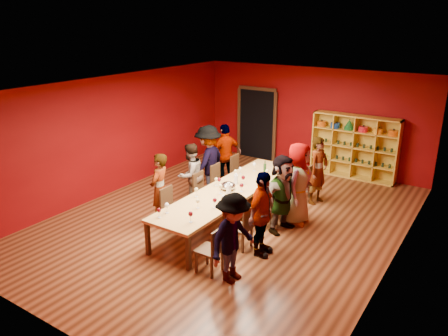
{
  "coord_description": "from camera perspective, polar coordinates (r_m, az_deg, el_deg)",
  "views": [
    {
      "loc": [
        4.81,
        -7.58,
        4.33
      ],
      "look_at": [
        -0.26,
        0.13,
        1.15
      ],
      "focal_mm": 35.0,
      "sensor_mm": 36.0,
      "label": 1
    }
  ],
  "objects": [
    {
      "name": "wine_glass_2",
      "position": [
        8.34,
        -8.5,
        -5.53
      ],
      "size": [
        0.08,
        0.08,
        0.2
      ],
      "color": "white",
      "rests_on": "tasting_table"
    },
    {
      "name": "person_left_1",
      "position": [
        9.59,
        -8.4,
        -2.75
      ],
      "size": [
        0.56,
        0.68,
        1.61
      ],
      "primitive_type": "imported",
      "rotation": [
        0.0,
        0.0,
        -1.32
      ],
      "color": "pink",
      "rests_on": "ground"
    },
    {
      "name": "carafe_a",
      "position": [
        9.91,
        1.58,
        -1.45
      ],
      "size": [
        0.13,
        0.13,
        0.26
      ],
      "color": "white",
      "rests_on": "tasting_table"
    },
    {
      "name": "wine_glass_12",
      "position": [
        8.82,
        -0.06,
        -3.86
      ],
      "size": [
        0.09,
        0.09,
        0.21
      ],
      "color": "white",
      "rests_on": "tasting_table"
    },
    {
      "name": "person_right_1",
      "position": [
        8.27,
        4.94,
        -6.03
      ],
      "size": [
        0.53,
        1.02,
        1.68
      ],
      "primitive_type": "imported",
      "rotation": [
        0.0,
        0.0,
        1.66
      ],
      "color": "beige",
      "rests_on": "ground"
    },
    {
      "name": "wine_glass_14",
      "position": [
        9.46,
        2.35,
        -2.31
      ],
      "size": [
        0.08,
        0.08,
        0.2
      ],
      "color": "white",
      "rests_on": "tasting_table"
    },
    {
      "name": "wine_glass_10",
      "position": [
        8.67,
        -1.21,
        -4.28
      ],
      "size": [
        0.09,
        0.09,
        0.21
      ],
      "color": "white",
      "rests_on": "tasting_table"
    },
    {
      "name": "wine_glass_0",
      "position": [
        10.33,
        1.52,
        -0.47
      ],
      "size": [
        0.08,
        0.08,
        0.19
      ],
      "color": "white",
      "rests_on": "tasting_table"
    },
    {
      "name": "chair_person_left_2",
      "position": [
        10.37,
        -2.9,
        -2.72
      ],
      "size": [
        0.42,
        0.42,
        0.89
      ],
      "color": "#321F10",
      "rests_on": "ground"
    },
    {
      "name": "person_right_2",
      "position": [
        9.25,
        7.62,
        -3.33
      ],
      "size": [
        0.78,
        1.62,
        1.69
      ],
      "primitive_type": "imported",
      "rotation": [
        0.0,
        0.0,
        1.35
      ],
      "color": "#5A85BA",
      "rests_on": "ground"
    },
    {
      "name": "wine_glass_11",
      "position": [
        8.5,
        -7.49,
        -4.89
      ],
      "size": [
        0.09,
        0.09,
        0.22
      ],
      "color": "white",
      "rests_on": "tasting_table"
    },
    {
      "name": "doorway",
      "position": [
        14.08,
        4.39,
        5.79
      ],
      "size": [
        1.4,
        0.17,
        2.3
      ],
      "color": "black",
      "rests_on": "ground"
    },
    {
      "name": "chair_person_right_0",
      "position": [
        7.81,
        -1.45,
        -10.39
      ],
      "size": [
        0.42,
        0.42,
        0.89
      ],
      "color": "#321F10",
      "rests_on": "ground"
    },
    {
      "name": "person_left_2",
      "position": [
        10.46,
        -4.41,
        -0.92
      ],
      "size": [
        0.51,
        0.8,
        1.55
      ],
      "primitive_type": "imported",
      "rotation": [
        0.0,
        0.0,
        -1.7
      ],
      "color": "#C88693",
      "rests_on": "ground"
    },
    {
      "name": "chair_person_right_1",
      "position": [
        8.59,
        2.55,
        -7.52
      ],
      "size": [
        0.42,
        0.42,
        0.89
      ],
      "color": "#321F10",
      "rests_on": "ground"
    },
    {
      "name": "wine_glass_4",
      "position": [
        8.67,
        -3.45,
        -4.37
      ],
      "size": [
        0.08,
        0.08,
        0.2
      ],
      "color": "white",
      "rests_on": "tasting_table"
    },
    {
      "name": "carafe_b",
      "position": [
        9.27,
        0.62,
        -2.84
      ],
      "size": [
        0.14,
        0.14,
        0.29
      ],
      "color": "white",
      "rests_on": "tasting_table"
    },
    {
      "name": "chair_person_right_3",
      "position": [
        9.93,
        7.5,
        -3.88
      ],
      "size": [
        0.42,
        0.42,
        0.89
      ],
      "color": "#321F10",
      "rests_on": "ground"
    },
    {
      "name": "person_right_4",
      "position": [
        10.8,
        12.2,
        -0.31
      ],
      "size": [
        0.56,
        0.69,
        1.67
      ],
      "primitive_type": "imported",
      "rotation": [
        0.0,
        0.0,
        1.36
      ],
      "color": "tan",
      "rests_on": "ground"
    },
    {
      "name": "chair_person_left_3",
      "position": [
        10.92,
        -0.67,
        -1.56
      ],
      "size": [
        0.42,
        0.42,
        0.89
      ],
      "color": "#321F10",
      "rests_on": "ground"
    },
    {
      "name": "chair_person_right_4",
      "position": [
        11.03,
        10.46,
        -1.66
      ],
      "size": [
        0.42,
        0.42,
        0.89
      ],
      "color": "#321F10",
      "rests_on": "ground"
    },
    {
      "name": "wine_glass_8",
      "position": [
        10.53,
        2.15,
        -0.13
      ],
      "size": [
        0.07,
        0.07,
        0.18
      ],
      "color": "white",
      "rests_on": "tasting_table"
    },
    {
      "name": "wine_glass_15",
      "position": [
        9.47,
        2.24,
        -2.34
      ],
      "size": [
        0.07,
        0.07,
        0.18
      ],
      "color": "white",
      "rests_on": "tasting_table"
    },
    {
      "name": "person_left_4",
      "position": [
        11.74,
        0.2,
        1.73
      ],
      "size": [
        0.81,
        1.09,
        1.69
      ],
      "primitive_type": "imported",
      "rotation": [
        0.0,
        0.0,
        -1.98
      ],
      "color": "#5E89C2",
      "rests_on": "ground"
    },
    {
      "name": "person_left_3",
      "position": [
        10.95,
        -2.09,
        0.86
      ],
      "size": [
        0.59,
        1.23,
        1.84
      ],
      "primitive_type": "imported",
      "rotation": [
        0.0,
        0.0,
        -1.48
      ],
      "color": "#131635",
      "rests_on": "ground"
    },
    {
      "name": "wine_glass_17",
      "position": [
        10.1,
        4.73,
        -1.02
      ],
      "size": [
        0.07,
        0.07,
        0.18
      ],
      "color": "white",
      "rests_on": "tasting_table"
    },
    {
      "name": "chair_person_left_4",
      "position": [
        11.64,
        1.85,
        -0.23
      ],
      "size": [
        0.42,
        0.42,
        0.89
      ],
      "color": "#321F10",
      "rests_on": "ground"
    },
    {
      "name": "wine_glass_19",
      "position": [
        10.78,
        6.97,
        0.33
      ],
      "size": [
        0.09,
        0.09,
        0.21
      ],
      "color": "white",
      "rests_on": "tasting_table"
    },
    {
      "name": "chair_person_left_1",
      "position": [
        9.54,
        -7.0,
        -4.86
      ],
      "size": [
        0.42,
        0.42,
        0.89
      ],
      "color": "#321F10",
      "rests_on": "ground"
    },
    {
      "name": "wine_glass_3",
      "position": [
        8.09,
        -4.39,
        -6.06
      ],
      "size": [
        0.09,
        0.09,
        0.22
      ],
      "color": "white",
      "rests_on": "tasting_table"
    },
    {
      "name": "chair_person_right_2",
      "position": [
        9.49,
        6.07,
        -4.94
      ],
      "size": [
        0.42,
        0.42,
        0.89
      ],
      "color": "#321F10",
      "rests_on": "ground"
    },
    {
      "name": "spittoon_bowl",
      "position": [
        9.61,
        0.53,
        -2.36
      ],
      "size": [
        0.34,
        0.34,
        0.19
      ],
      "primitive_type": "ellipsoid",
      "color": "#B4B6BB",
      "rests_on": "tasting_table"
    },
    {
      "name": "wine_glass_9",
      "position": [
        9.76,
        -0.62,
        -1.59
      ],
      "size": [
        0.08,
        0.08,
        0.2
      ],
      "color": "white",
      "rests_on": "tasting_table"
    },
    {
      "name": "wine_glass_18",
      "position": [
        10.93,
        7.45,
        0.56
      ],
      "size": [
        0.08,
        0.08,
        0.21
      ],
      "color": "white",
      "rests_on": "tasting_table"
    },
    {
      "name": "person_right_0",
      "position": [
        7.46,
        1.2,
        -9.16
      ],
      "size": [
        0.54,
        1.08,
        1.62
      ],
      "primitive_type": "imported",
      "rotation": [
        0.0,
        0.0,
        1.47
      ],
      "color": "#4A4A4F",
      "rests_on": "ground"
    },
    {
      "name": "wine_glass_5",
      "position": [
        9.8,
        -1.03,
        -1.54
      ],
      "size": [
        0.08,
        0.08,
        0.19
      ],
      "color": "white",
      "rests_on": "tasting_table"
    },
    {
      "name": "tasting_table",
      "position": [
        9.69,
        0.85,
        -3.02
      ],
      "size": [
        1.1,
        4.5,
        0.75
      ],
      "color": "tan",
      "rests_on": "ground"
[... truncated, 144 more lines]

